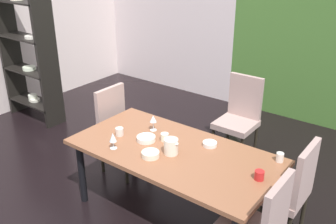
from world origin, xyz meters
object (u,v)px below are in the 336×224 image
(chair_left_far, at_px, (119,125))
(cup_east, at_px, (120,132))
(chair_head_far, at_px, (240,115))
(cup_rear, at_px, (280,157))
(pitcher_west, at_px, (171,146))
(serving_bowl_corner, at_px, (150,154))
(cup_north, at_px, (259,175))
(chair_right_far, at_px, (288,188))
(wine_glass_front, at_px, (153,119))
(cup_right, at_px, (165,137))
(wine_glass_south, at_px, (113,138))
(serving_bowl_center, at_px, (146,139))
(dining_table, at_px, (173,157))
(display_shelf, at_px, (28,54))
(serving_bowl_near_window, at_px, (210,144))

(chair_left_far, distance_m, cup_east, 0.59)
(chair_head_far, xyz_separation_m, cup_rear, (0.87, -0.97, 0.19))
(chair_left_far, bearing_deg, pitcher_west, 70.03)
(serving_bowl_corner, height_order, cup_north, cup_north)
(chair_right_far, height_order, pitcher_west, chair_right_far)
(cup_rear, relative_size, pitcher_west, 0.56)
(wine_glass_front, xyz_separation_m, cup_right, (0.22, -0.10, -0.08))
(wine_glass_front, height_order, cup_east, wine_glass_front)
(wine_glass_south, height_order, cup_east, wine_glass_south)
(chair_left_far, relative_size, wine_glass_front, 6.06)
(serving_bowl_center, bearing_deg, chair_left_far, 154.89)
(wine_glass_south, xyz_separation_m, cup_rear, (1.30, 0.70, -0.07))
(chair_right_far, xyz_separation_m, serving_bowl_corner, (-1.07, -0.52, 0.19))
(dining_table, distance_m, pitcher_west, 0.16)
(display_shelf, bearing_deg, serving_bowl_corner, -15.08)
(serving_bowl_center, relative_size, cup_right, 2.34)
(cup_right, bearing_deg, pitcher_west, -39.29)
(dining_table, relative_size, chair_right_far, 1.93)
(chair_head_far, height_order, display_shelf, display_shelf)
(dining_table, height_order, chair_left_far, chair_left_far)
(serving_bowl_near_window, distance_m, serving_bowl_corner, 0.58)
(wine_glass_south, bearing_deg, chair_right_far, 22.98)
(serving_bowl_near_window, bearing_deg, wine_glass_front, -173.28)
(dining_table, relative_size, chair_head_far, 1.84)
(chair_head_far, distance_m, cup_rear, 1.31)
(display_shelf, xyz_separation_m, cup_north, (3.85, -0.54, -0.23))
(chair_left_far, xyz_separation_m, wine_glass_south, (0.53, -0.61, 0.27))
(chair_head_far, bearing_deg, wine_glass_south, 75.33)
(dining_table, bearing_deg, chair_right_far, 16.99)
(display_shelf, bearing_deg, wine_glass_front, -8.20)
(cup_right, relative_size, cup_north, 0.98)
(dining_table, distance_m, chair_right_far, 1.03)
(dining_table, xyz_separation_m, cup_north, (0.82, 0.03, 0.11))
(wine_glass_south, bearing_deg, cup_east, 121.62)
(chair_head_far, relative_size, serving_bowl_corner, 6.53)
(cup_east, bearing_deg, dining_table, 8.42)
(dining_table, distance_m, chair_head_far, 1.36)
(pitcher_west, bearing_deg, cup_rear, 29.06)
(serving_bowl_corner, xyz_separation_m, cup_right, (-0.08, 0.31, 0.01))
(chair_left_far, bearing_deg, cup_rear, 92.85)
(serving_bowl_near_window, xyz_separation_m, pitcher_west, (-0.20, -0.33, 0.05))
(wine_glass_front, xyz_separation_m, serving_bowl_near_window, (0.62, 0.07, -0.10))
(serving_bowl_center, height_order, cup_rear, cup_rear)
(cup_rear, bearing_deg, cup_right, -163.77)
(display_shelf, height_order, serving_bowl_center, display_shelf)
(wine_glass_south, bearing_deg, chair_head_far, 75.33)
(serving_bowl_near_window, xyz_separation_m, cup_right, (-0.40, -0.17, 0.02))
(display_shelf, bearing_deg, pitcher_west, -11.81)
(wine_glass_south, xyz_separation_m, cup_east, (-0.14, 0.22, -0.07))
(chair_right_far, xyz_separation_m, cup_right, (-1.16, -0.21, 0.20))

